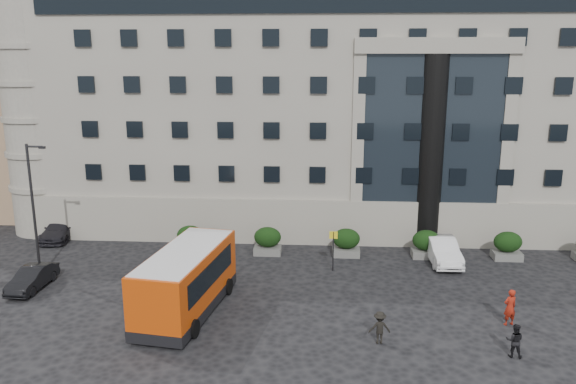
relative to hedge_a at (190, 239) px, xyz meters
name	(u,v)px	position (x,y,z in m)	size (l,w,h in m)	color
ground	(231,303)	(4.00, -7.80, -0.93)	(120.00, 120.00, 0.00)	black
civic_building	(338,102)	(10.00, 14.20, 8.07)	(44.00, 24.00, 18.00)	gray
entrance_column	(430,153)	(16.00, 2.50, 5.57)	(1.80, 1.80, 13.00)	black
apartment_far	(54,73)	(-23.00, 30.20, 10.07)	(13.00, 13.00, 22.00)	brown
hedge_a	(190,239)	(0.00, 0.00, 0.00)	(1.80, 1.26, 1.84)	#565654
hedge_b	(268,240)	(5.20, 0.00, 0.00)	(1.80, 1.26, 1.84)	#565654
hedge_c	(346,242)	(10.40, 0.00, 0.00)	(1.80, 1.26, 1.84)	#565654
hedge_d	(426,244)	(15.60, 0.00, 0.00)	(1.80, 1.26, 1.84)	#565654
hedge_e	(508,245)	(20.80, 0.00, 0.00)	(1.80, 1.26, 1.84)	#565654
street_lamp	(34,206)	(-7.94, -4.80, 3.44)	(1.16, 0.18, 8.00)	#262628
bus_stop_sign	(333,244)	(9.50, -2.80, 0.80)	(0.50, 0.08, 2.52)	#262628
minibus	(186,279)	(1.95, -8.99, 0.89)	(3.92, 8.27, 3.31)	#C73F09
red_truck	(128,194)	(-7.95, 10.56, 0.40)	(2.75, 5.04, 2.59)	maroon
parked_car_b	(32,278)	(-7.51, -6.62, -0.30)	(1.33, 3.81, 1.26)	black
parked_car_c	(60,229)	(-10.09, 2.35, -0.25)	(1.90, 4.68, 1.36)	black
parked_car_d	(115,210)	(-8.02, 7.59, -0.23)	(2.32, 5.03, 1.40)	black
white_taxi	(442,250)	(16.48, -0.80, -0.14)	(1.68, 4.81, 1.59)	white
pedestrian_a	(510,307)	(18.00, -9.42, 0.00)	(0.67, 0.44, 1.85)	#9D1E0F
pedestrian_b	(515,341)	(17.26, -12.47, -0.16)	(0.75, 0.58, 1.53)	black
pedestrian_c	(380,328)	(11.50, -11.66, -0.15)	(1.00, 0.58, 1.55)	black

